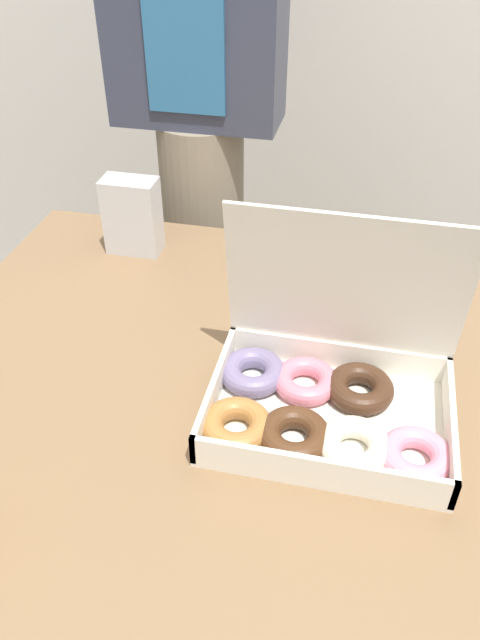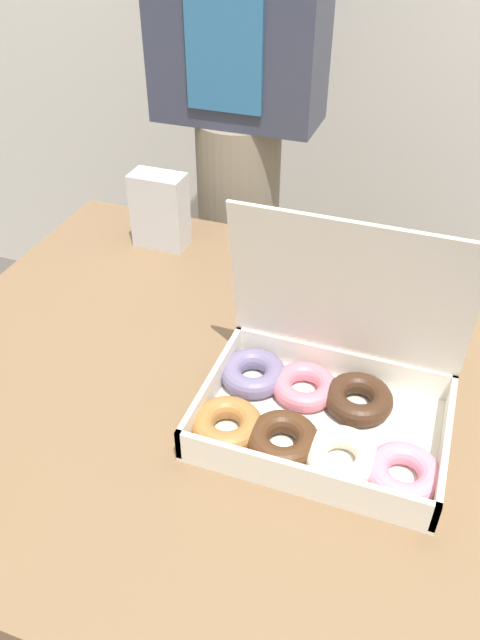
% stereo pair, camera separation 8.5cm
% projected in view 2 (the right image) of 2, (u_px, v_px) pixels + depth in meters
% --- Properties ---
extents(ground_plane, '(14.00, 14.00, 0.00)m').
position_uv_depth(ground_plane, '(214.00, 607.00, 1.39)').
color(ground_plane, '#4C4742').
extents(table, '(0.91, 0.88, 0.71)m').
position_uv_depth(table, '(209.00, 510.00, 1.17)').
color(table, brown).
rests_on(table, ground_plane).
extents(donut_box, '(0.37, 0.24, 0.28)m').
position_uv_depth(donut_box, '(316.00, 403.00, 0.84)').
color(donut_box, white).
rests_on(donut_box, table).
extents(napkin_holder, '(0.10, 0.06, 0.15)m').
position_uv_depth(napkin_holder, '(160.00, 210.00, 1.21)').
color(napkin_holder, silver).
rests_on(napkin_holder, table).
extents(person_customer, '(0.36, 0.22, 1.65)m').
position_uv_depth(person_customer, '(239.00, 89.00, 1.34)').
color(person_customer, gray).
rests_on(person_customer, ground_plane).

